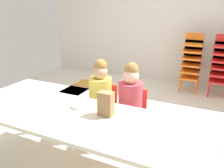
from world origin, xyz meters
TOP-DOWN VIEW (x-y plane):
  - ground_plane at (-0.00, 0.00)m, footprint 5.32×4.55m
  - back_wall at (0.00, 2.28)m, footprint 5.32×0.10m
  - craft_table at (-0.06, -0.81)m, footprint 1.83×0.77m
  - seated_child_near_camera at (-0.20, -0.19)m, footprint 0.32×0.32m
  - seated_child_middle_seat at (0.17, -0.19)m, footprint 0.33×0.33m
  - kid_chair_orange_stack at (0.56, 1.80)m, footprint 0.32×0.30m
  - kid_chair_red_stack at (1.05, 1.80)m, footprint 0.32×0.30m
  - paper_bag_brown at (0.13, -0.69)m, footprint 0.13×0.09m
  - paper_plate_near_edge at (-0.19, -0.68)m, footprint 0.18×0.18m
  - paper_plate_center_table at (-0.52, -0.95)m, footprint 0.18×0.18m
  - donut_powdered_on_plate at (-0.19, -0.68)m, footprint 0.12×0.12m

SIDE VIEW (x-z plane):
  - ground_plane at x=0.00m, z-range -0.02..0.00m
  - craft_table at x=-0.06m, z-range 0.23..0.78m
  - paper_plate_near_edge at x=-0.19m, z-range 0.55..0.56m
  - paper_plate_center_table at x=-0.52m, z-range 0.55..0.56m
  - seated_child_near_camera at x=-0.20m, z-range 0.10..1.01m
  - seated_child_middle_seat at x=0.17m, z-range 0.10..1.01m
  - donut_powdered_on_plate at x=-0.19m, z-range 0.56..0.59m
  - kid_chair_orange_stack at x=0.56m, z-range 0.06..1.10m
  - kid_chair_red_stack at x=1.05m, z-range 0.06..1.10m
  - paper_bag_brown at x=0.13m, z-range 0.55..0.77m
  - back_wall at x=0.00m, z-range 0.00..2.45m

